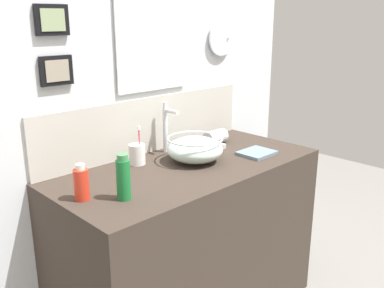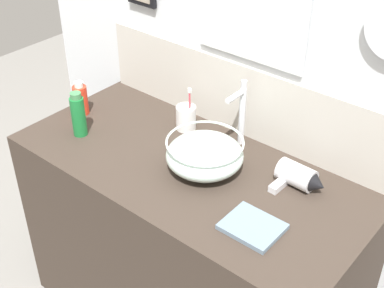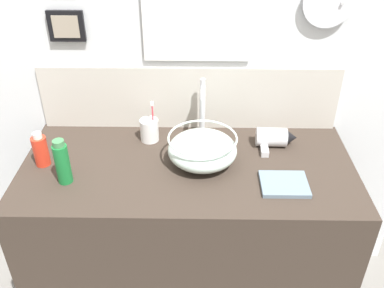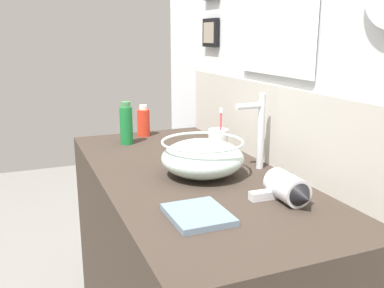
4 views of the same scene
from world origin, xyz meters
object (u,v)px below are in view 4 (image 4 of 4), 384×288
glass_bowl_sink (202,157)px  hair_drier (289,190)px  toothbrush_cup (218,141)px  spray_bottle (126,124)px  hand_towel (198,215)px  lotion_bottle (144,122)px  faucet (259,127)px

glass_bowl_sink → hair_drier: 0.33m
hair_drier → toothbrush_cup: size_ratio=0.94×
spray_bottle → hand_towel: bearing=-1.0°
glass_bowl_sink → hair_drier: size_ratio=1.59×
toothbrush_cup → lotion_bottle: (-0.40, -0.18, 0.02)m
hair_drier → spray_bottle: size_ratio=0.94×
toothbrush_cup → spray_bottle: (-0.29, -0.29, 0.04)m
hair_drier → hand_towel: bearing=-90.3°
toothbrush_cup → spray_bottle: bearing=-134.4°
glass_bowl_sink → spray_bottle: 0.52m
hair_drier → hand_towel: (-0.00, -0.27, -0.03)m
hair_drier → hand_towel: hair_drier is taller
lotion_bottle → glass_bowl_sink: bearing=1.9°
hair_drier → toothbrush_cup: (-0.52, 0.04, 0.01)m
hair_drier → spray_bottle: 0.85m
lotion_bottle → hand_towel: (0.93, -0.12, -0.06)m
hand_towel → faucet: bearing=130.7°
hair_drier → spray_bottle: spray_bottle is taller
spray_bottle → faucet: bearing=33.3°
hand_towel → hair_drier: bearing=89.7°
glass_bowl_sink → faucet: faucet is taller
faucet → hand_towel: (0.30, -0.35, -0.14)m
glass_bowl_sink → hair_drier: glass_bowl_sink is taller
hair_drier → hand_towel: 0.27m
faucet → toothbrush_cup: bearing=-169.2°
hand_towel → spray_bottle: bearing=179.0°
glass_bowl_sink → hand_towel: size_ratio=1.56×
glass_bowl_sink → spray_bottle: size_ratio=1.50×
toothbrush_cup → faucet: bearing=10.8°
spray_bottle → hand_towel: (0.81, -0.01, -0.08)m
toothbrush_cup → spray_bottle: size_ratio=1.01×
toothbrush_cup → lotion_bottle: toothbrush_cup is taller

